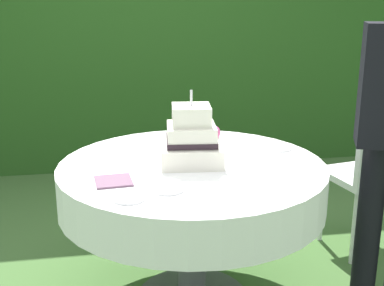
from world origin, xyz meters
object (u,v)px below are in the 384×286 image
wedding_cake (192,140)px  serving_plate_near (279,148)px  serving_plate_far (168,189)px  garden_chair (373,169)px  serving_plate_right (219,138)px  serving_plate_left (129,198)px  napkin_stack (114,181)px  cake_table (192,186)px

wedding_cake → serving_plate_near: (0.48, 0.13, -0.10)m
serving_plate_far → garden_chair: size_ratio=0.14×
serving_plate_far → serving_plate_right: (0.38, 0.73, 0.00)m
wedding_cake → serving_plate_left: (-0.33, -0.41, -0.10)m
serving_plate_near → napkin_stack: serving_plate_near is taller
serving_plate_near → serving_plate_far: same height
serving_plate_far → cake_table: bearing=64.4°
serving_plate_near → garden_chair: garden_chair is taller
serving_plate_left → garden_chair: bearing=26.0°
wedding_cake → serving_plate_left: 0.54m
wedding_cake → serving_plate_far: bearing=-115.0°
cake_table → serving_plate_far: serving_plate_far is taller
wedding_cake → serving_plate_left: wedding_cake is taller
wedding_cake → serving_plate_far: size_ratio=2.79×
serving_plate_near → serving_plate_right: same height
wedding_cake → garden_chair: (1.12, 0.29, -0.31)m
serving_plate_left → napkin_stack: size_ratio=0.83×
wedding_cake → serving_plate_near: wedding_cake is taller
napkin_stack → garden_chair: 1.60m
wedding_cake → napkin_stack: 0.45m
cake_table → serving_plate_near: serving_plate_near is taller
serving_plate_left → garden_chair: 1.62m
serving_plate_far → serving_plate_right: size_ratio=0.91×
serving_plate_right → napkin_stack: bearing=-135.4°
serving_plate_left → garden_chair: size_ratio=0.14×
serving_plate_right → garden_chair: 0.93m
cake_table → wedding_cake: size_ratio=3.63×
serving_plate_far → napkin_stack: 0.26m
serving_plate_right → napkin_stack: size_ratio=0.90×
cake_table → wedding_cake: bearing=74.4°
serving_plate_far → serving_plate_left: 0.18m
serving_plate_near → serving_plate_left: (-0.81, -0.55, 0.00)m
serving_plate_right → cake_table: bearing=-119.0°
wedding_cake → serving_plate_near: 0.51m
napkin_stack → serving_plate_left: bearing=-75.1°
serving_plate_right → serving_plate_far: bearing=-117.5°
serving_plate_right → garden_chair: size_ratio=0.16×
cake_table → serving_plate_far: size_ratio=10.11×
serving_plate_left → wedding_cake: bearing=51.6°
cake_table → wedding_cake: wedding_cake is taller
serving_plate_far → serving_plate_left: (-0.16, -0.06, 0.00)m
serving_plate_far → garden_chair: 1.45m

